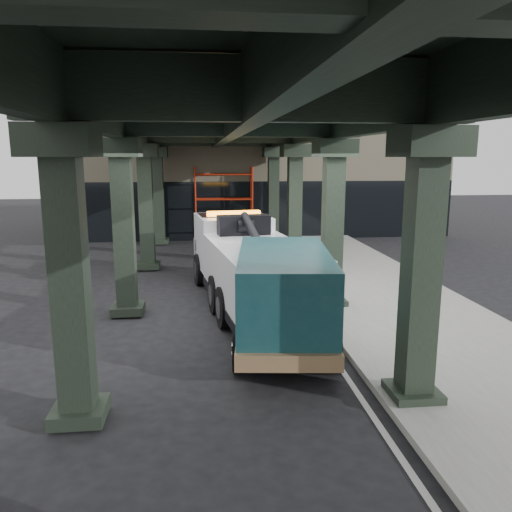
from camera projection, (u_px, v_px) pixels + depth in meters
ground at (252, 334)px, 12.92m from camera, size 90.00×90.00×0.00m
sidewalk at (390, 303)px, 15.34m from camera, size 5.00×40.00×0.15m
lane_stripe at (301, 309)px, 15.05m from camera, size 0.12×38.00×0.01m
viaduct at (230, 122)px, 13.76m from camera, size 7.40×32.00×6.40m
building at (251, 165)px, 31.85m from camera, size 22.00×10.00×8.00m
scaffolding at (224, 202)px, 26.78m from camera, size 3.08×0.88×4.00m
tow_truck at (246, 259)px, 15.61m from camera, size 3.49×8.83×2.82m
towed_van at (283, 292)px, 12.19m from camera, size 2.86×5.93×2.32m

